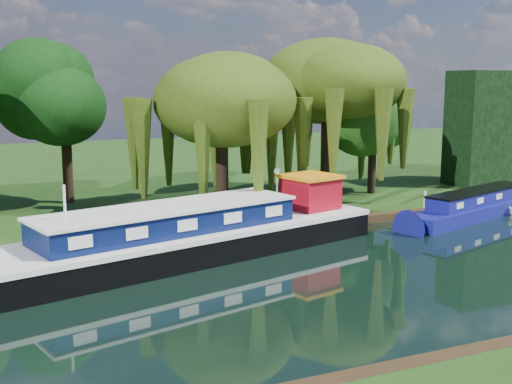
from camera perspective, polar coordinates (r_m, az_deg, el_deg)
name	(u,v)px	position (r m, az deg, el deg)	size (l,w,h in m)	color
ground	(377,273)	(26.78, 10.74, -7.10)	(120.00, 120.00, 0.00)	black
far_bank	(157,167)	(57.44, -8.80, 2.21)	(120.00, 52.00, 0.45)	#17320D
dutch_barge	(193,235)	(28.67, -5.66, -3.80)	(19.25, 8.77, 3.97)	black
narrowboat	(477,206)	(38.94, 19.05, -1.22)	(11.95, 5.53, 1.74)	navy
willow_left	(222,103)	(35.67, -3.08, 7.94)	(7.01, 7.01, 8.40)	black
willow_right	(327,93)	(39.86, 6.37, 8.78)	(7.40, 7.40, 9.02)	black
tree_far_mid	(64,101)	(39.93, -16.68, 7.76)	(5.42, 5.42, 8.87)	black
tree_far_right	(374,113)	(42.45, 10.41, 6.88)	(4.62, 4.62, 7.56)	black
conifer_hedge	(490,128)	(48.70, 20.12, 5.38)	(6.00, 3.00, 8.00)	black
lamppost	(277,178)	(35.39, 1.89, 1.21)	(0.36, 0.36, 2.56)	silver
mooring_posts	(277,213)	(33.35, 1.90, -1.88)	(19.16, 0.16, 1.00)	silver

